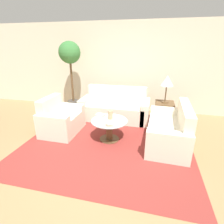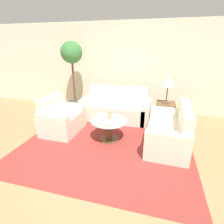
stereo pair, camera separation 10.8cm
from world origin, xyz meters
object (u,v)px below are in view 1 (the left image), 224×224
object	(u,v)px
sofa_main	(115,108)
book_stack	(100,115)
armchair	(60,120)
loveseat	(171,131)
vase	(110,115)
bowl	(110,124)
potted_plant	(70,62)
coffee_table	(109,127)
table_lamp	(167,81)

from	to	relation	value
sofa_main	book_stack	world-z (taller)	sofa_main
armchair	loveseat	size ratio (longest dim) A/B	0.67
vase	book_stack	size ratio (longest dim) A/B	0.90
sofa_main	loveseat	bearing A→B (deg)	-37.90
bowl	book_stack	distance (m)	0.53
vase	armchair	bearing A→B (deg)	178.41
potted_plant	vase	bearing A→B (deg)	-42.39
book_stack	coffee_table	bearing A→B (deg)	-18.49
coffee_table	bowl	distance (m)	0.34
armchair	loveseat	distance (m)	2.50
bowl	book_stack	size ratio (longest dim) A/B	0.81
coffee_table	potted_plant	xyz separation A→B (m)	(-1.50, 1.45, 1.19)
loveseat	potted_plant	size ratio (longest dim) A/B	0.72
bowl	loveseat	bearing A→B (deg)	18.16
coffee_table	bowl	world-z (taller)	bowl
coffee_table	table_lamp	distance (m)	1.80
table_lamp	bowl	size ratio (longest dim) A/B	3.94
bowl	potted_plant	bearing A→B (deg)	132.66
book_stack	vase	bearing A→B (deg)	-3.87
loveseat	vase	distance (m)	1.30
coffee_table	loveseat	bearing A→B (deg)	5.85
sofa_main	table_lamp	world-z (taller)	table_lamp
armchair	coffee_table	world-z (taller)	armchair
sofa_main	coffee_table	distance (m)	1.24
coffee_table	book_stack	bearing A→B (deg)	146.85
armchair	potted_plant	distance (m)	1.82
vase	coffee_table	bearing A→B (deg)	-94.36
loveseat	table_lamp	size ratio (longest dim) A/B	2.21
loveseat	coffee_table	distance (m)	1.28
sofa_main	coffee_table	bearing A→B (deg)	-83.57
sofa_main	book_stack	size ratio (longest dim) A/B	8.82
coffee_table	vase	world-z (taller)	vase
table_lamp	potted_plant	xyz separation A→B (m)	(-2.67, 0.35, 0.36)
book_stack	potted_plant	bearing A→B (deg)	148.89
loveseat	potted_plant	xyz separation A→B (m)	(-2.78, 1.32, 1.20)
potted_plant	vase	size ratio (longest dim) A/B	10.80
armchair	table_lamp	bearing A→B (deg)	-66.77
sofa_main	bowl	distance (m)	1.52
table_lamp	book_stack	size ratio (longest dim) A/B	3.19
armchair	table_lamp	distance (m)	2.72
bowl	coffee_table	bearing A→B (deg)	106.46
sofa_main	potted_plant	xyz separation A→B (m)	(-1.36, 0.22, 1.20)
loveseat	vase	world-z (taller)	loveseat
sofa_main	potted_plant	distance (m)	1.83
sofa_main	table_lamp	size ratio (longest dim) A/B	2.76
coffee_table	book_stack	size ratio (longest dim) A/B	3.67
book_stack	sofa_main	bearing A→B (deg)	99.07
armchair	vase	size ratio (longest dim) A/B	5.27
potted_plant	bowl	world-z (taller)	potted_plant
sofa_main	potted_plant	world-z (taller)	potted_plant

